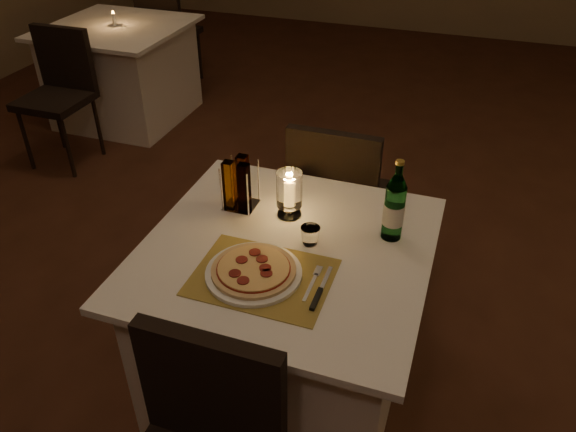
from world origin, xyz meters
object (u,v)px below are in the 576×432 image
(main_table, at_px, (286,321))
(pizza, at_px, (254,269))
(chair_far, at_px, (336,191))
(hurricane_candle, at_px, (289,191))
(neighbor_table_left, at_px, (123,73))
(water_bottle, at_px, (394,208))
(plate, at_px, (254,273))
(tumbler, at_px, (310,235))

(main_table, bearing_deg, pizza, -105.55)
(chair_far, distance_m, hurricane_candle, 0.60)
(main_table, relative_size, chair_far, 1.11)
(hurricane_candle, xyz_separation_m, neighbor_table_left, (-2.06, 1.95, -0.47))
(water_bottle, bearing_deg, neighbor_table_left, 141.35)
(chair_far, xyz_separation_m, pizza, (-0.05, -0.89, 0.22))
(neighbor_table_left, bearing_deg, plate, -48.38)
(chair_far, height_order, water_bottle, water_bottle)
(main_table, relative_size, water_bottle, 3.21)
(main_table, height_order, chair_far, chair_far)
(chair_far, distance_m, water_bottle, 0.70)
(main_table, distance_m, plate, 0.42)
(pizza, xyz_separation_m, water_bottle, (0.39, 0.36, 0.10))
(chair_far, bearing_deg, plate, -93.20)
(tumbler, height_order, neighbor_table_left, tumbler)
(chair_far, height_order, pizza, chair_far)
(main_table, relative_size, neighbor_table_left, 1.00)
(water_bottle, bearing_deg, chair_far, 122.35)
(pizza, height_order, water_bottle, water_bottle)
(main_table, bearing_deg, tumbler, 33.64)
(chair_far, bearing_deg, tumbler, -83.75)
(main_table, xyz_separation_m, pizza, (-0.05, -0.18, 0.39))
(main_table, distance_m, tumbler, 0.41)
(neighbor_table_left, bearing_deg, tumbler, -43.77)
(water_bottle, height_order, neighbor_table_left, water_bottle)
(chair_far, height_order, tumbler, chair_far)
(plate, height_order, hurricane_candle, hurricane_candle)
(pizza, bearing_deg, hurricane_candle, 90.69)
(pizza, xyz_separation_m, tumbler, (0.12, 0.23, 0.01))
(water_bottle, bearing_deg, plate, -136.83)
(pizza, bearing_deg, chair_far, 86.79)
(hurricane_candle, bearing_deg, chair_far, 84.03)
(chair_far, xyz_separation_m, plate, (-0.05, -0.89, 0.20))
(pizza, height_order, neighbor_table_left, pizza)
(plate, xyz_separation_m, neighbor_table_left, (-2.06, 2.32, -0.38))
(pizza, height_order, tumbler, tumbler)
(chair_far, xyz_separation_m, neighbor_table_left, (-2.11, 1.43, -0.18))
(chair_far, distance_m, neighbor_table_left, 2.55)
(plate, relative_size, neighbor_table_left, 0.32)
(main_table, bearing_deg, hurricane_candle, 105.84)
(pizza, relative_size, neighbor_table_left, 0.28)
(main_table, distance_m, chair_far, 0.74)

